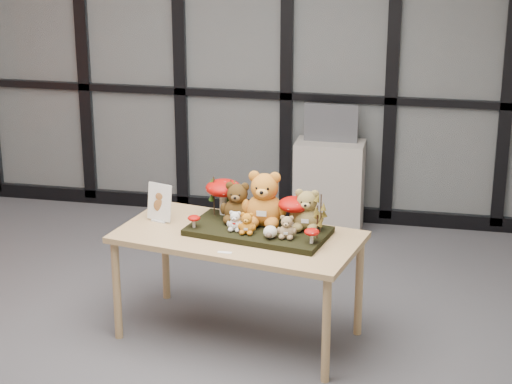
% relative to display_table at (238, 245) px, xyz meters
% --- Properties ---
extents(floor, '(5.00, 5.00, 0.00)m').
position_rel_display_table_xyz_m(floor, '(-0.54, -0.26, -0.62)').
color(floor, '#535358').
rests_on(floor, ground).
extents(room_shell, '(5.00, 5.00, 5.00)m').
position_rel_display_table_xyz_m(room_shell, '(-0.54, -0.26, 1.06)').
color(room_shell, '#B0ADA6').
rests_on(room_shell, floor).
extents(glass_partition, '(4.90, 0.06, 2.78)m').
position_rel_display_table_xyz_m(glass_partition, '(-0.54, 2.21, 0.80)').
color(glass_partition, '#2D383F').
rests_on(glass_partition, floor).
extents(display_table, '(1.58, 1.01, 0.69)m').
position_rel_display_table_xyz_m(display_table, '(0.00, 0.00, 0.00)').
color(display_table, tan).
rests_on(display_table, floor).
extents(diorama_tray, '(0.91, 0.58, 0.04)m').
position_rel_display_table_xyz_m(diorama_tray, '(0.12, 0.03, 0.09)').
color(diorama_tray, black).
rests_on(diorama_tray, display_table).
extents(bear_pooh_yellow, '(0.33, 0.31, 0.37)m').
position_rel_display_table_xyz_m(bear_pooh_yellow, '(0.14, 0.11, 0.29)').
color(bear_pooh_yellow, orange).
rests_on(bear_pooh_yellow, diorama_tray).
extents(bear_brown_medium, '(0.25, 0.23, 0.28)m').
position_rel_display_table_xyz_m(bear_brown_medium, '(-0.03, 0.13, 0.24)').
color(bear_brown_medium, '#3F290F').
rests_on(bear_brown_medium, diorama_tray).
extents(bear_tan_back, '(0.25, 0.23, 0.28)m').
position_rel_display_table_xyz_m(bear_tan_back, '(0.41, 0.09, 0.24)').
color(bear_tan_back, olive).
rests_on(bear_tan_back, diorama_tray).
extents(bear_small_yellow, '(0.13, 0.12, 0.15)m').
position_rel_display_table_xyz_m(bear_small_yellow, '(0.07, -0.06, 0.18)').
color(bear_small_yellow, orange).
rests_on(bear_small_yellow, diorama_tray).
extents(bear_white_bow, '(0.12, 0.11, 0.14)m').
position_rel_display_table_xyz_m(bear_white_bow, '(-0.01, -0.03, 0.17)').
color(bear_white_bow, white).
rests_on(bear_white_bow, diorama_tray).
extents(bear_beige_small, '(0.14, 0.13, 0.15)m').
position_rel_display_table_xyz_m(bear_beige_small, '(0.32, -0.08, 0.18)').
color(bear_beige_small, '#997C55').
rests_on(bear_beige_small, diorama_tray).
extents(plush_cream_hedgehog, '(0.07, 0.07, 0.08)m').
position_rel_display_table_xyz_m(plush_cream_hedgehog, '(0.22, -0.11, 0.15)').
color(plush_cream_hedgehog, beige).
rests_on(plush_cream_hedgehog, diorama_tray).
extents(mushroom_back_left, '(0.22, 0.22, 0.25)m').
position_rel_display_table_xyz_m(mushroom_back_left, '(-0.15, 0.24, 0.23)').
color(mushroom_back_left, '#990904').
rests_on(mushroom_back_left, diorama_tray).
extents(mushroom_back_right, '(0.19, 0.19, 0.21)m').
position_rel_display_table_xyz_m(mushroom_back_right, '(0.33, 0.09, 0.21)').
color(mushroom_back_right, '#990904').
rests_on(mushroom_back_right, diorama_tray).
extents(mushroom_front_left, '(0.08, 0.08, 0.09)m').
position_rel_display_table_xyz_m(mushroom_front_left, '(-0.27, -0.03, 0.15)').
color(mushroom_front_left, '#990904').
rests_on(mushroom_front_left, diorama_tray).
extents(mushroom_front_right, '(0.09, 0.09, 0.10)m').
position_rel_display_table_xyz_m(mushroom_front_right, '(0.47, -0.14, 0.15)').
color(mushroom_front_right, '#990904').
rests_on(mushroom_front_right, diorama_tray).
extents(sprig_green_far_left, '(0.05, 0.05, 0.25)m').
position_rel_display_table_xyz_m(sprig_green_far_left, '(-0.20, 0.21, 0.23)').
color(sprig_green_far_left, '#1A3C0D').
rests_on(sprig_green_far_left, diorama_tray).
extents(sprig_green_mid_left, '(0.05, 0.05, 0.23)m').
position_rel_display_table_xyz_m(sprig_green_mid_left, '(-0.10, 0.23, 0.22)').
color(sprig_green_mid_left, '#1A3C0D').
rests_on(sprig_green_mid_left, diorama_tray).
extents(sprig_dry_far_right, '(0.05, 0.05, 0.24)m').
position_rel_display_table_xyz_m(sprig_dry_far_right, '(0.50, 0.05, 0.22)').
color(sprig_dry_far_right, brown).
rests_on(sprig_dry_far_right, diorama_tray).
extents(sprig_dry_mid_right, '(0.05, 0.05, 0.21)m').
position_rel_display_table_xyz_m(sprig_dry_mid_right, '(0.49, -0.06, 0.21)').
color(sprig_dry_mid_right, brown).
rests_on(sprig_dry_mid_right, diorama_tray).
extents(sprig_green_centre, '(0.05, 0.05, 0.17)m').
position_rel_display_table_xyz_m(sprig_green_centre, '(0.08, 0.21, 0.19)').
color(sprig_green_centre, '#1A3C0D').
rests_on(sprig_green_centre, diorama_tray).
extents(sign_holder, '(0.17, 0.09, 0.25)m').
position_rel_display_table_xyz_m(sign_holder, '(-0.53, 0.12, 0.18)').
color(sign_holder, silver).
rests_on(sign_holder, display_table).
extents(label_card, '(0.08, 0.03, 0.00)m').
position_rel_display_table_xyz_m(label_card, '(-0.01, -0.30, 0.07)').
color(label_card, white).
rests_on(label_card, display_table).
extents(cabinet, '(0.55, 0.32, 0.73)m').
position_rel_display_table_xyz_m(cabinet, '(0.31, 2.01, -0.25)').
color(cabinet, '#AAA298').
rests_on(cabinet, floor).
extents(monitor, '(0.43, 0.04, 0.31)m').
position_rel_display_table_xyz_m(monitor, '(0.31, 2.02, 0.27)').
color(monitor, '#52545A').
rests_on(monitor, cabinet).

